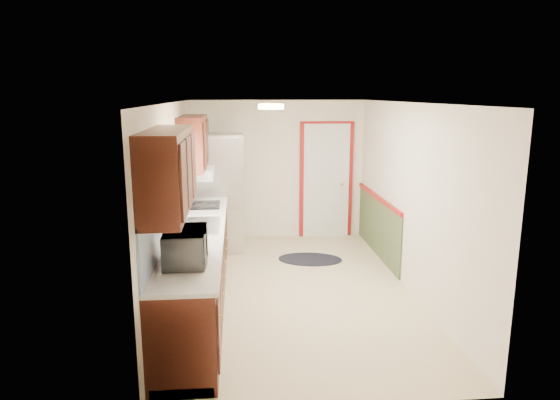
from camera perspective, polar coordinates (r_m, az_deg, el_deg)
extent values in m
cube|color=beige|center=(6.62, 1.56, -10.20)|extent=(3.20, 5.20, 0.12)
cube|color=white|center=(6.12, 1.69, 11.06)|extent=(3.20, 5.20, 0.12)
cube|color=white|center=(8.71, -0.25, 3.44)|extent=(3.20, 0.10, 2.40)
cube|color=white|center=(3.88, 5.85, -7.72)|extent=(3.20, 0.10, 2.40)
cube|color=white|center=(6.27, -12.12, -0.24)|extent=(0.10, 5.20, 2.40)
cube|color=white|center=(6.60, 14.67, 0.24)|extent=(0.10, 5.20, 2.40)
cube|color=#39150D|center=(6.16, -9.36, -7.62)|extent=(0.60, 4.00, 0.90)
cube|color=silver|center=(6.02, -9.37, -3.40)|extent=(0.63, 4.00, 0.04)
cube|color=#5A97DC|center=(5.98, -12.36, -0.71)|extent=(0.02, 4.00, 0.55)
cube|color=#39150D|center=(4.58, -12.71, 3.18)|extent=(0.35, 1.40, 0.75)
cube|color=#39150D|center=(7.24, -9.91, 6.49)|extent=(0.35, 1.20, 0.75)
cube|color=white|center=(6.00, -12.39, 3.28)|extent=(0.02, 1.00, 0.90)
cube|color=#BB3E23|center=(5.95, -12.11, 6.62)|extent=(0.05, 1.12, 0.24)
cube|color=#B7B7BC|center=(6.11, -9.36, -2.92)|extent=(0.52, 0.82, 0.02)
cube|color=white|center=(7.34, -9.36, 3.04)|extent=(0.45, 0.60, 0.15)
cube|color=maroon|center=(8.82, 5.28, 2.19)|extent=(0.94, 0.05, 2.08)
cube|color=white|center=(8.80, 5.31, 2.16)|extent=(0.80, 0.04, 2.00)
cube|color=#44532E|center=(8.02, 11.11, -3.03)|extent=(0.02, 2.30, 0.90)
cube|color=maroon|center=(7.91, 11.16, 0.26)|extent=(0.04, 2.30, 0.06)
cylinder|color=#FFD88C|center=(5.90, -1.04, 10.63)|extent=(0.30, 0.30, 0.06)
imported|color=white|center=(4.77, -10.74, -4.86)|extent=(0.34, 0.59, 0.39)
cube|color=#B7B7BC|center=(8.12, -7.08, 0.88)|extent=(0.85, 0.80, 1.89)
cylinder|color=black|center=(7.76, -9.10, -0.42)|extent=(0.02, 0.02, 1.32)
ellipsoid|color=black|center=(7.75, 3.47, -6.77)|extent=(1.08, 0.81, 0.01)
cube|color=black|center=(7.20, -8.70, -0.57)|extent=(0.45, 0.54, 0.02)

